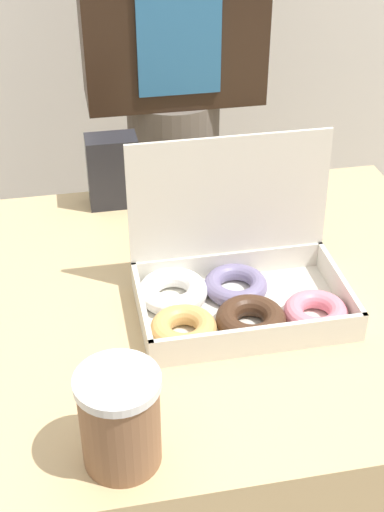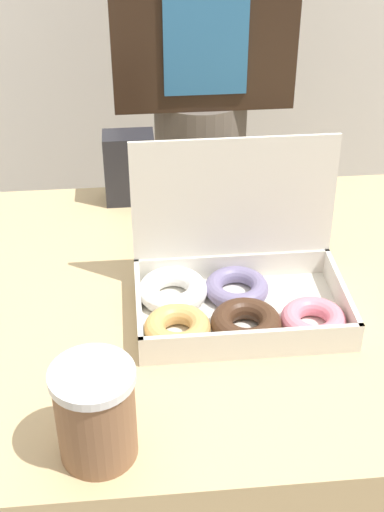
{
  "view_description": "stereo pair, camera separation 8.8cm",
  "coord_description": "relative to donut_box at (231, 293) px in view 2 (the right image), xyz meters",
  "views": [
    {
      "loc": [
        -0.22,
        -0.92,
        1.47
      ],
      "look_at": [
        -0.05,
        -0.02,
        0.85
      ],
      "focal_mm": 50.0,
      "sensor_mm": 36.0,
      "label": 1
    },
    {
      "loc": [
        -0.14,
        -0.93,
        1.47
      ],
      "look_at": [
        -0.05,
        -0.02,
        0.85
      ],
      "focal_mm": 50.0,
      "sensor_mm": 36.0,
      "label": 2
    }
  ],
  "objects": [
    {
      "name": "napkin_holder",
      "position": [
        -0.15,
        0.38,
        0.03
      ],
      "size": [
        0.1,
        0.06,
        0.14
      ],
      "color": "#232328",
      "rests_on": "table"
    },
    {
      "name": "table",
      "position": [
        -0.01,
        0.05,
        -0.42
      ],
      "size": [
        0.88,
        0.77,
        0.76
      ],
      "color": "tan",
      "rests_on": "ground_plane"
    },
    {
      "name": "donut_box",
      "position": [
        0.0,
        0.0,
        0.0
      ],
      "size": [
        0.35,
        0.24,
        0.25
      ],
      "color": "silver",
      "rests_on": "table"
    },
    {
      "name": "person_customer",
      "position": [
        0.03,
        0.71,
        0.07
      ],
      "size": [
        0.4,
        0.22,
        1.59
      ],
      "color": "#665B51",
      "rests_on": "ground_plane"
    },
    {
      "name": "coffee_cup",
      "position": [
        -0.2,
        -0.26,
        0.03
      ],
      "size": [
        0.1,
        0.1,
        0.13
      ],
      "color": "#8C6042",
      "rests_on": "table"
    }
  ]
}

